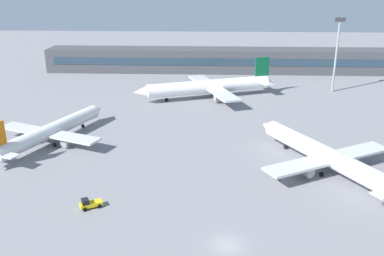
# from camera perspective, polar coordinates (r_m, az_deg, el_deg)

# --- Properties ---
(ground_plane) EXTENTS (400.00, 400.00, 0.00)m
(ground_plane) POSITION_cam_1_polar(r_m,az_deg,el_deg) (97.31, 3.90, -1.72)
(ground_plane) COLOR gray
(terminal_building) EXTENTS (132.82, 12.13, 9.00)m
(terminal_building) POSITION_cam_1_polar(r_m,az_deg,el_deg) (167.77, 3.37, 9.19)
(terminal_building) COLOR #3F4247
(terminal_building) RESTS_ON ground_plane
(airplane_near) EXTENTS (27.07, 37.26, 10.15)m
(airplane_near) POSITION_cam_1_polar(r_m,az_deg,el_deg) (85.72, 17.61, -3.53)
(airplane_near) COLOR white
(airplane_near) RESTS_ON ground_plane
(airplane_mid) EXTENTS (25.72, 35.81, 9.30)m
(airplane_mid) POSITION_cam_1_polar(r_m,az_deg,el_deg) (100.42, -18.51, -0.32)
(airplane_mid) COLOR white
(airplane_mid) RESTS_ON ground_plane
(airplane_far) EXTENTS (45.24, 32.41, 11.65)m
(airplane_far) POSITION_cam_1_polar(r_m,az_deg,el_deg) (130.46, 2.23, 5.63)
(airplane_far) COLOR white
(airplane_far) RESTS_ON ground_plane
(baggage_tug_yellow) EXTENTS (3.88, 3.05, 1.75)m
(baggage_tug_yellow) POSITION_cam_1_polar(r_m,az_deg,el_deg) (71.79, -13.77, -9.96)
(baggage_tug_yellow) COLOR yellow
(baggage_tug_yellow) RESTS_ON ground_plane
(floodlight_tower_west) EXTENTS (3.20, 0.80, 23.69)m
(floodlight_tower_west) POSITION_cam_1_polar(r_m,az_deg,el_deg) (143.28, 19.10, 10.06)
(floodlight_tower_west) COLOR gray
(floodlight_tower_west) RESTS_ON ground_plane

